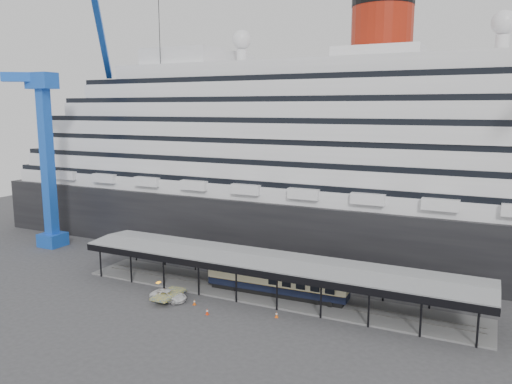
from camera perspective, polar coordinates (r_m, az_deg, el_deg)
ground at (r=65.01m, az=-0.34°, el=-13.15°), size 200.00×200.00×0.00m
cruise_ship at (r=90.03m, az=8.72°, el=5.17°), size 130.00×30.00×43.90m
platform_canopy at (r=68.38m, az=1.54°, el=-9.86°), size 56.00×9.18×5.30m
crane_blue at (r=96.42m, az=-22.28°, el=5.81°), size 22.63×19.19×47.60m
port_truck at (r=68.11m, az=-9.94°, el=-11.59°), size 4.99×2.35×1.38m
pullman_carriage at (r=67.98m, az=2.36°, el=-9.99°), size 19.61×3.16×19.18m
traffic_cone_left at (r=66.38m, az=-7.05°, el=-12.38°), size 0.42×0.42×0.76m
traffic_cone_mid at (r=63.35m, az=-5.61°, el=-13.44°), size 0.44×0.44×0.79m
traffic_cone_right at (r=62.32m, az=2.36°, el=-13.82°), size 0.49×0.49×0.76m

